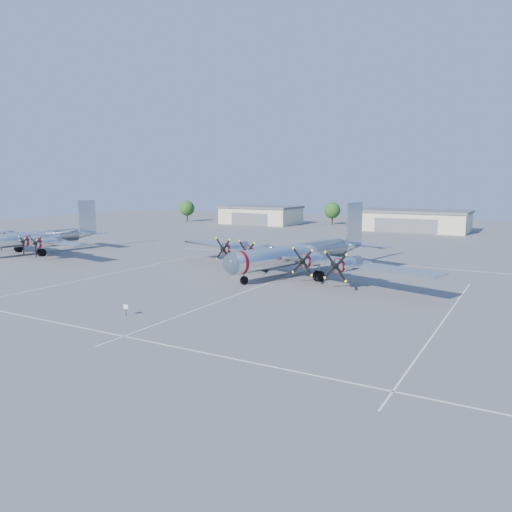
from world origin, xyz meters
The scene contains 9 objects.
ground centered at (0.00, 0.00, 0.00)m, with size 260.00×260.00×0.00m, color #5D5D60.
parking_lines centered at (0.00, -1.75, 0.01)m, with size 60.00×50.08×0.01m.
hangar_west centered at (-45.00, 81.96, 2.71)m, with size 22.60×14.60×5.40m.
hangar_center centered at (0.00, 81.96, 2.71)m, with size 28.60×14.60×5.40m.
tree_far_west centered at (-70.00, 78.00, 4.22)m, with size 4.80×4.80×6.64m.
tree_west centered at (-25.00, 90.00, 4.22)m, with size 4.80×4.80×6.64m.
main_bomber_b29 centered at (0.76, 10.46, 0.00)m, with size 42.97×29.39×9.50m, color silver, non-canonical shape.
bomber_west centered at (-48.22, 6.18, 0.00)m, with size 34.55×24.47×9.13m, color silver, non-canonical shape.
info_placard centered at (-4.45, -17.13, 0.75)m, with size 0.56×0.07×1.06m.
Camera 1 is at (28.94, -50.91, 12.50)m, focal length 35.00 mm.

